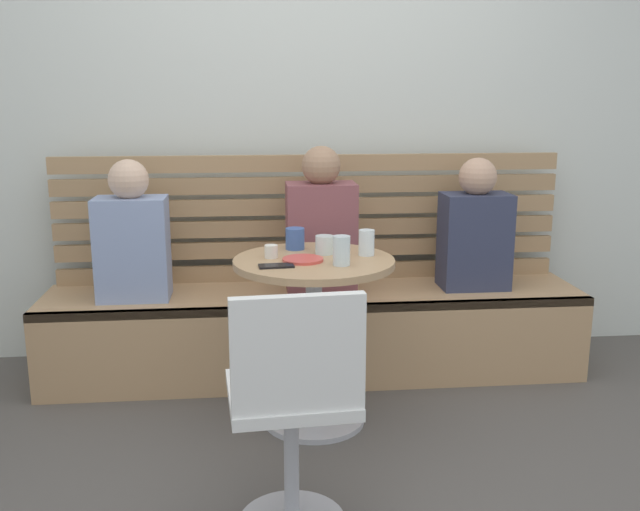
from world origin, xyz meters
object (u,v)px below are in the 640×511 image
(cup_glass_short, at_px, (326,245))
(plate_small, at_px, (303,260))
(person_child_middle, at_px, (475,231))
(phone_on_table, at_px, (276,266))
(cafe_table, at_px, (314,309))
(cup_glass_tall, at_px, (342,251))
(person_adult, at_px, (321,228))
(white_chair, at_px, (294,404))
(cup_water_clear, at_px, (367,243))
(cup_espresso_small, at_px, (271,251))
(person_child_left, at_px, (132,238))
(cup_mug_blue, at_px, (295,239))
(booth_bench, at_px, (315,332))

(cup_glass_short, height_order, plate_small, cup_glass_short)
(person_child_middle, relative_size, phone_on_table, 4.76)
(cafe_table, relative_size, cup_glass_tall, 6.17)
(person_adult, bearing_deg, white_chair, -99.41)
(cup_glass_tall, xyz_separation_m, plate_small, (-0.15, 0.09, -0.05))
(phone_on_table, bearing_deg, cup_glass_tall, -93.84)
(cafe_table, xyz_separation_m, plate_small, (-0.05, -0.03, 0.23))
(cup_water_clear, bearing_deg, cup_espresso_small, -178.61)
(plate_small, bearing_deg, person_child_middle, 32.58)
(person_child_left, height_order, cup_water_clear, person_child_left)
(cup_mug_blue, height_order, phone_on_table, cup_mug_blue)
(cup_espresso_small, distance_m, plate_small, 0.15)
(cafe_table, distance_m, cup_mug_blue, 0.34)
(person_adult, relative_size, cup_glass_tall, 6.09)
(cafe_table, height_order, person_child_left, person_child_left)
(booth_bench, height_order, person_child_middle, person_child_middle)
(person_adult, relative_size, person_child_middle, 1.10)
(booth_bench, bearing_deg, white_chair, -98.06)
(cup_mug_blue, relative_size, phone_on_table, 0.68)
(white_chair, xyz_separation_m, person_child_middle, (1.01, 1.37, 0.27))
(person_child_middle, bearing_deg, cup_water_clear, -141.63)
(booth_bench, relative_size, cup_glass_tall, 22.50)
(person_child_middle, xyz_separation_m, plate_small, (-0.92, -0.59, 0.01))
(cup_espresso_small, bearing_deg, booth_bench, 65.87)
(white_chair, distance_m, phone_on_table, 0.74)
(white_chair, height_order, plate_small, white_chair)
(cafe_table, distance_m, white_chair, 0.83)
(cafe_table, height_order, cup_glass_short, cup_glass_short)
(plate_small, bearing_deg, cup_mug_blue, 94.33)
(person_child_middle, distance_m, phone_on_table, 1.24)
(booth_bench, xyz_separation_m, cup_glass_short, (0.00, -0.47, 0.56))
(booth_bench, height_order, cup_glass_tall, cup_glass_tall)
(cup_glass_tall, bearing_deg, cup_glass_short, 101.36)
(white_chair, height_order, phone_on_table, white_chair)
(person_adult, bearing_deg, phone_on_table, -110.51)
(person_adult, distance_m, cup_mug_blue, 0.37)
(white_chair, bearing_deg, cup_glass_tall, 70.89)
(cafe_table, bearing_deg, person_adult, 81.04)
(cafe_table, distance_m, person_child_left, 1.00)
(cup_water_clear, relative_size, cup_espresso_small, 1.96)
(cup_water_clear, distance_m, cup_glass_tall, 0.21)
(phone_on_table, bearing_deg, plate_small, -56.18)
(cafe_table, height_order, phone_on_table, phone_on_table)
(person_adult, relative_size, plate_small, 4.30)
(cup_water_clear, height_order, cup_glass_tall, cup_glass_tall)
(cup_water_clear, bearing_deg, cafe_table, -168.69)
(person_child_left, relative_size, cup_water_clear, 6.14)
(cup_glass_short, height_order, phone_on_table, cup_glass_short)
(cup_glass_tall, bearing_deg, cafe_table, 129.73)
(person_adult, xyz_separation_m, person_child_middle, (0.79, 0.02, -0.03))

